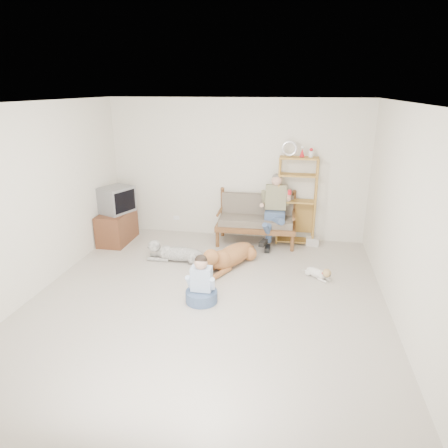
% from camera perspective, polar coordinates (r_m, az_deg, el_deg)
% --- Properties ---
extents(floor, '(5.50, 5.50, 0.00)m').
position_cam_1_polar(floor, '(5.76, -2.54, -11.06)').
color(floor, beige).
rests_on(floor, ground).
extents(ceiling, '(5.50, 5.50, 0.00)m').
position_cam_1_polar(ceiling, '(4.99, -3.01, 16.89)').
color(ceiling, silver).
rests_on(ceiling, ground).
extents(wall_back, '(5.00, 0.00, 5.00)m').
position_cam_1_polar(wall_back, '(7.84, 1.78, 7.73)').
color(wall_back, silver).
rests_on(wall_back, ground).
extents(wall_front, '(5.00, 0.00, 5.00)m').
position_cam_1_polar(wall_front, '(2.84, -15.68, -14.47)').
color(wall_front, silver).
rests_on(wall_front, ground).
extents(wall_left, '(0.00, 5.50, 5.50)m').
position_cam_1_polar(wall_left, '(6.25, -25.72, 2.92)').
color(wall_left, silver).
rests_on(wall_left, ground).
extents(wall_right, '(0.00, 5.50, 5.50)m').
position_cam_1_polar(wall_right, '(5.27, 24.80, 0.29)').
color(wall_right, silver).
rests_on(wall_right, ground).
extents(loveseat, '(1.52, 0.74, 0.95)m').
position_cam_1_polar(loveseat, '(7.70, 4.66, 0.83)').
color(loveseat, brown).
rests_on(loveseat, ground).
extents(man, '(0.52, 0.74, 1.20)m').
position_cam_1_polar(man, '(7.47, 7.07, 1.29)').
color(man, '#445D7D').
rests_on(man, loveseat).
extents(etagere, '(0.74, 0.32, 1.96)m').
position_cam_1_polar(etagere, '(7.67, 10.33, 3.41)').
color(etagere, '#AE7F36').
rests_on(etagere, ground).
extents(book_stack, '(0.26, 0.21, 0.15)m').
position_cam_1_polar(book_stack, '(7.84, 12.58, -2.45)').
color(book_stack, silver).
rests_on(book_stack, ground).
extents(tv_stand, '(0.51, 0.90, 0.60)m').
position_cam_1_polar(tv_stand, '(8.04, -15.06, -0.40)').
color(tv_stand, brown).
rests_on(tv_stand, ground).
extents(crt_tv, '(0.66, 0.72, 0.49)m').
position_cam_1_polar(crt_tv, '(7.88, -15.11, 3.37)').
color(crt_tv, slate).
rests_on(crt_tv, tv_stand).
extents(wall_outlet, '(0.12, 0.02, 0.08)m').
position_cam_1_polar(wall_outlet, '(8.36, -6.81, 0.89)').
color(wall_outlet, white).
rests_on(wall_outlet, ground).
extents(golden_retriever, '(0.82, 1.43, 0.47)m').
position_cam_1_polar(golden_retriever, '(6.71, 0.63, -4.65)').
color(golden_retriever, '#A46739').
rests_on(golden_retriever, ground).
extents(shaggy_dog, '(1.21, 0.32, 0.36)m').
position_cam_1_polar(shaggy_dog, '(7.02, -7.16, -4.08)').
color(shaggy_dog, white).
rests_on(shaggy_dog, ground).
extents(terrier, '(0.46, 0.42, 0.21)m').
position_cam_1_polar(terrier, '(6.53, 13.47, -6.85)').
color(terrier, silver).
rests_on(terrier, ground).
extents(child, '(0.45, 0.45, 0.71)m').
position_cam_1_polar(child, '(5.66, -3.24, -8.69)').
color(child, '#445D7D').
rests_on(child, ground).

